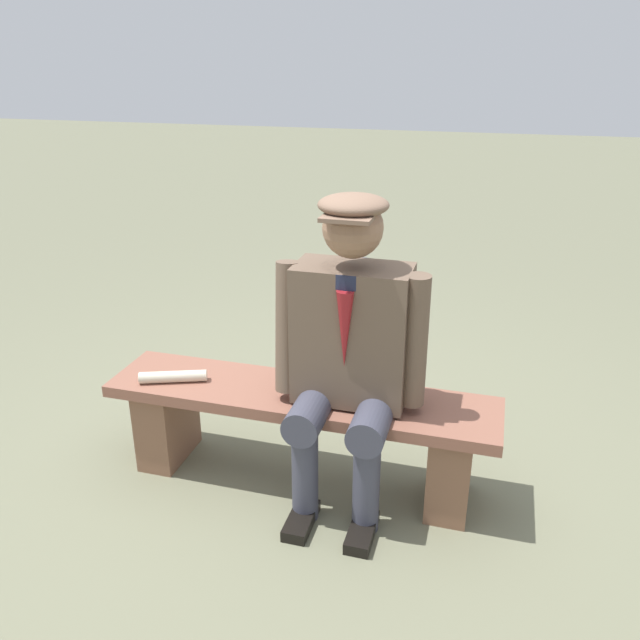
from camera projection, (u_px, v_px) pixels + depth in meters
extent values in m
plane|color=#6A6B52|center=(301.00, 478.00, 2.97)|extent=(30.00, 30.00, 0.00)
cube|color=brown|center=(300.00, 397.00, 2.81)|extent=(1.73, 0.39, 0.05)
cube|color=brown|center=(451.00, 465.00, 2.73)|extent=(0.17, 0.33, 0.40)
cube|color=brown|center=(167.00, 420.00, 3.07)|extent=(0.17, 0.33, 0.40)
cube|color=brown|center=(352.00, 334.00, 2.63)|extent=(0.47, 0.24, 0.58)
cylinder|color=#1E2338|center=(353.00, 273.00, 2.53)|extent=(0.26, 0.26, 0.06)
cone|color=maroon|center=(345.00, 330.00, 2.49)|extent=(0.07, 0.07, 0.32)
sphere|color=#8C664C|center=(353.00, 228.00, 2.44)|extent=(0.24, 0.24, 0.24)
ellipsoid|color=brown|center=(353.00, 205.00, 2.40)|extent=(0.27, 0.27, 0.08)
cube|color=brown|center=(347.00, 219.00, 2.32)|extent=(0.19, 0.11, 0.02)
cylinder|color=#3D3E4D|center=(374.00, 415.00, 2.59)|extent=(0.15, 0.41, 0.15)
cylinder|color=#3D3E4D|center=(366.00, 481.00, 2.57)|extent=(0.11, 0.11, 0.46)
cube|color=black|center=(362.00, 532.00, 2.60)|extent=(0.10, 0.24, 0.05)
cylinder|color=brown|center=(415.00, 342.00, 2.52)|extent=(0.10, 0.12, 0.55)
cylinder|color=#3D3E4D|center=(313.00, 407.00, 2.66)|extent=(0.15, 0.41, 0.15)
cylinder|color=#3D3E4D|center=(305.00, 470.00, 2.64)|extent=(0.11, 0.11, 0.46)
cube|color=black|center=(301.00, 520.00, 2.66)|extent=(0.10, 0.24, 0.05)
cylinder|color=brown|center=(288.00, 327.00, 2.65)|extent=(0.11, 0.17, 0.56)
cylinder|color=beige|center=(173.00, 377.00, 2.88)|extent=(0.30, 0.16, 0.05)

